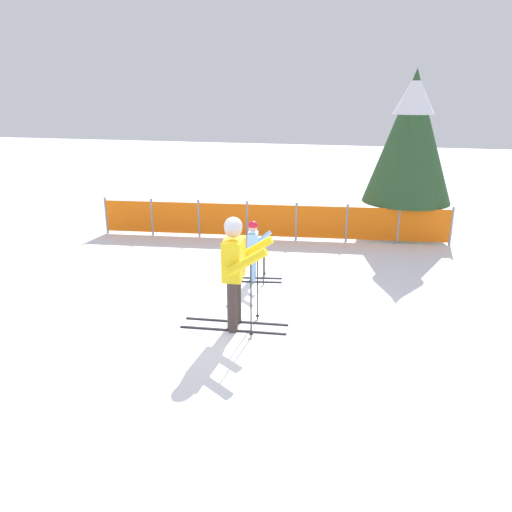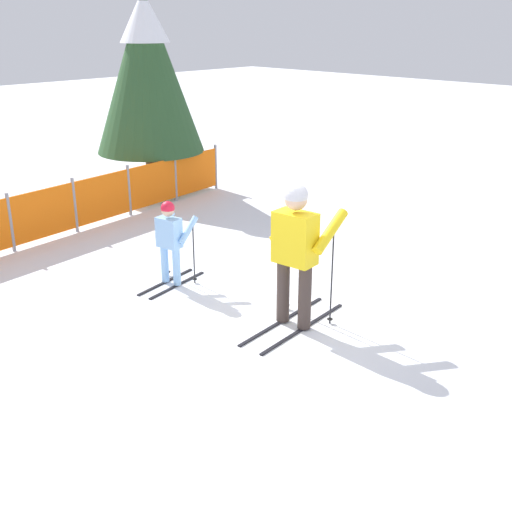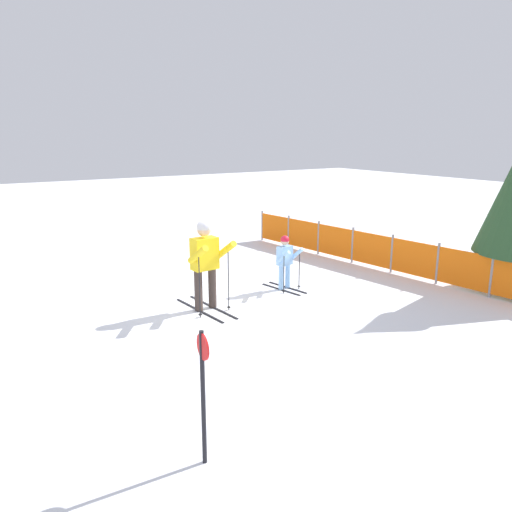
{
  "view_description": "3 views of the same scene",
  "coord_description": "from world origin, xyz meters",
  "views": [
    {
      "loc": [
        2.29,
        -7.24,
        3.59
      ],
      "look_at": [
        0.11,
        1.19,
        0.75
      ],
      "focal_mm": 35.0,
      "sensor_mm": 36.0,
      "label": 1
    },
    {
      "loc": [
        -5.34,
        -4.93,
        3.63
      ],
      "look_at": [
        0.22,
        0.5,
        0.7
      ],
      "focal_mm": 45.0,
      "sensor_mm": 36.0,
      "label": 2
    },
    {
      "loc": [
        8.66,
        -4.46,
        3.44
      ],
      "look_at": [
        -0.27,
        1.2,
        0.83
      ],
      "focal_mm": 35.0,
      "sensor_mm": 36.0,
      "label": 3
    }
  ],
  "objects": [
    {
      "name": "ground_plane",
      "position": [
        0.0,
        0.0,
        0.0
      ],
      "size": [
        60.0,
        60.0,
        0.0
      ],
      "primitive_type": "plane",
      "color": "white"
    },
    {
      "name": "conifer_far",
      "position": [
        2.87,
        6.23,
        2.59
      ],
      "size": [
        2.26,
        2.26,
        4.19
      ],
      "color": "#4C3823",
      "rests_on": "ground_plane"
    },
    {
      "name": "skier_adult",
      "position": [
        0.15,
        -0.24,
        1.09
      ],
      "size": [
        1.75,
        0.82,
        1.82
      ],
      "rotation": [
        0.0,
        0.0,
        0.1
      ],
      "color": "black",
      "rests_on": "ground_plane"
    },
    {
      "name": "skier_child",
      "position": [
        -0.1,
        1.87,
        0.73
      ],
      "size": [
        1.19,
        0.58,
        1.24
      ],
      "rotation": [
        0.0,
        0.0,
        0.19
      ],
      "color": "black",
      "rests_on": "ground_plane"
    },
    {
      "name": "safety_fence",
      "position": [
        -0.43,
        4.87,
        0.49
      ],
      "size": [
        8.87,
        1.14,
        0.98
      ],
      "rotation": [
        0.0,
        0.0,
        0.12
      ],
      "color": "gray",
      "rests_on": "ground_plane"
    }
  ]
}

